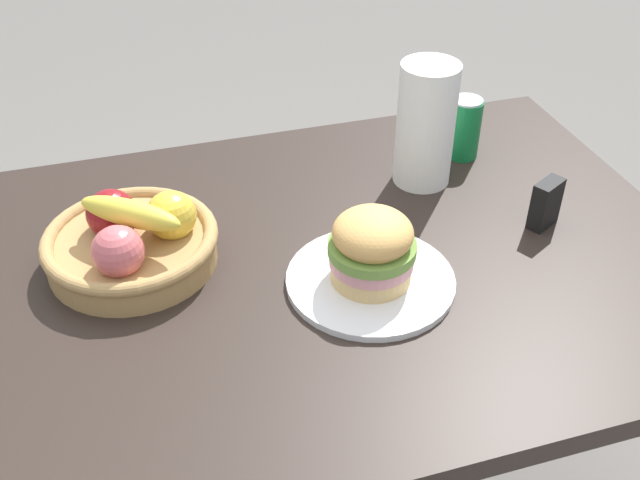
# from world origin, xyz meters

# --- Properties ---
(dining_table) EXTENTS (1.40, 0.90, 0.75)m
(dining_table) POSITION_xyz_m (0.00, 0.00, 0.65)
(dining_table) COLOR #2D231E
(dining_table) RESTS_ON ground_plane
(plate) EXTENTS (0.27, 0.27, 0.01)m
(plate) POSITION_xyz_m (0.11, -0.08, 0.76)
(plate) COLOR white
(plate) RESTS_ON dining_table
(sandwich) EXTENTS (0.14, 0.14, 0.12)m
(sandwich) POSITION_xyz_m (0.11, -0.08, 0.82)
(sandwich) COLOR #E5BC75
(sandwich) RESTS_ON plate
(soda_can) EXTENTS (0.07, 0.07, 0.13)m
(soda_can) POSITION_xyz_m (0.43, 0.25, 0.81)
(soda_can) COLOR #147238
(soda_can) RESTS_ON dining_table
(fruit_basket) EXTENTS (0.29, 0.29, 0.14)m
(fruit_basket) POSITION_xyz_m (-0.25, 0.08, 0.80)
(fruit_basket) COLOR tan
(fruit_basket) RESTS_ON dining_table
(paper_towel_roll) EXTENTS (0.11, 0.11, 0.24)m
(paper_towel_roll) POSITION_xyz_m (0.31, 0.18, 0.87)
(paper_towel_roll) COLOR white
(paper_towel_roll) RESTS_ON dining_table
(napkin_holder) EXTENTS (0.07, 0.05, 0.09)m
(napkin_holder) POSITION_xyz_m (0.46, -0.02, 0.80)
(napkin_holder) COLOR black
(napkin_holder) RESTS_ON dining_table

